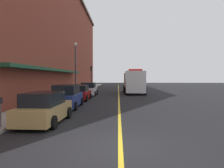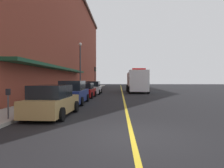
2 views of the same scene
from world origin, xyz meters
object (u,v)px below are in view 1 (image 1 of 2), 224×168
at_px(parked_car_3, 89,89).
at_px(parking_meter_1, 0,107).
at_px(box_truck, 134,82).
at_px(traffic_light_near, 91,73).
at_px(parked_car_1, 67,97).
at_px(parked_car_2, 80,93).
at_px(parking_meter_0, 79,87).
at_px(street_lamp_left, 75,62).
at_px(parked_car_0, 45,109).

relative_size(parked_car_3, parking_meter_1, 3.24).
relative_size(box_truck, traffic_light_near, 1.95).
height_order(parked_car_3, box_truck, box_truck).
distance_m(parked_car_3, box_truck, 7.19).
xyz_separation_m(parked_car_1, traffic_light_near, (-1.25, 25.68, 2.32)).
distance_m(parked_car_1, parked_car_2, 5.46).
distance_m(parked_car_1, box_truck, 16.31).
distance_m(parked_car_1, parking_meter_0, 12.33).
bearing_deg(parking_meter_0, parking_meter_1, -90.00).
xyz_separation_m(parked_car_1, street_lamp_left, (-1.91, 13.19, 3.56)).
height_order(parking_meter_0, street_lamp_left, street_lamp_left).
distance_m(parked_car_0, parked_car_1, 5.68).
bearing_deg(parking_meter_1, parked_car_3, 85.43).
relative_size(parked_car_1, parked_car_2, 1.15).
bearing_deg(parking_meter_1, street_lamp_left, 91.68).
relative_size(parking_meter_1, traffic_light_near, 0.31).
bearing_deg(street_lamp_left, parked_car_3, -42.87).
bearing_deg(box_truck, parking_meter_0, -69.87).
height_order(parked_car_0, traffic_light_near, traffic_light_near).
bearing_deg(box_truck, parking_meter_1, -18.90).
bearing_deg(parked_car_2, traffic_light_near, 4.59).
bearing_deg(traffic_light_near, parking_meter_1, -90.11).
bearing_deg(street_lamp_left, box_truck, 12.94).
bearing_deg(parked_car_0, parked_car_2, 2.41).
bearing_deg(parked_car_2, parking_meter_0, 12.10).
bearing_deg(parking_meter_1, parked_car_0, 46.75).
xyz_separation_m(parked_car_0, street_lamp_left, (-2.07, 18.87, 3.64)).
bearing_deg(parked_car_0, parking_meter_0, 6.41).
height_order(parking_meter_1, street_lamp_left, street_lamp_left).
relative_size(parked_car_0, parked_car_1, 0.93).
height_order(parked_car_1, traffic_light_near, traffic_light_near).
height_order(parked_car_2, box_truck, box_truck).
distance_m(parked_car_0, parking_meter_0, 18.00).
bearing_deg(parking_meter_0, box_truck, 20.38).
bearing_deg(box_truck, traffic_light_near, -145.13).
bearing_deg(parking_meter_1, parked_car_1, 79.76).
bearing_deg(parked_car_3, traffic_light_near, 5.84).
bearing_deg(parked_car_2, parked_car_0, -178.34).
bearing_deg(street_lamp_left, traffic_light_near, 86.97).
height_order(parked_car_0, parking_meter_0, parked_car_0).
bearing_deg(parked_car_0, traffic_light_near, 4.30).
bearing_deg(parked_car_1, parking_meter_1, 169.04).
height_order(parked_car_1, parking_meter_0, parked_car_1).
relative_size(parked_car_0, street_lamp_left, 0.64).
height_order(parked_car_0, parked_car_2, parked_car_0).
xyz_separation_m(box_truck, street_lamp_left, (-8.13, -1.87, 2.77)).
bearing_deg(parked_car_1, box_truck, -23.16).
xyz_separation_m(parked_car_2, parking_meter_0, (-1.34, 6.81, 0.33)).
xyz_separation_m(parked_car_3, traffic_light_near, (-1.42, 14.42, 2.37)).
height_order(street_lamp_left, traffic_light_near, street_lamp_left).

